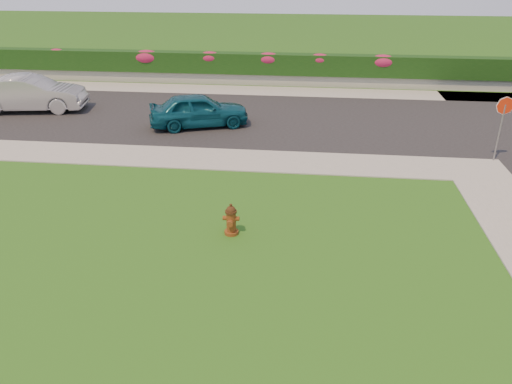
# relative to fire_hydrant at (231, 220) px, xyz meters

# --- Properties ---
(ground) EXTENTS (120.00, 120.00, 0.00)m
(ground) POSITION_rel_fire_hydrant_xyz_m (0.45, -3.92, -0.40)
(ground) COLOR black
(ground) RESTS_ON ground
(street_far) EXTENTS (26.00, 8.00, 0.04)m
(street_far) POSITION_rel_fire_hydrant_xyz_m (-4.55, 10.08, -0.38)
(street_far) COLOR black
(street_far) RESTS_ON ground
(sidewalk_far) EXTENTS (24.00, 2.00, 0.04)m
(sidewalk_far) POSITION_rel_fire_hydrant_xyz_m (-5.55, 5.08, -0.38)
(sidewalk_far) COLOR gray
(sidewalk_far) RESTS_ON ground
(curb_corner) EXTENTS (2.00, 2.00, 0.04)m
(curb_corner) POSITION_rel_fire_hydrant_xyz_m (7.45, 5.08, -0.38)
(curb_corner) COLOR gray
(curb_corner) RESTS_ON ground
(sidewalk_beyond) EXTENTS (34.00, 2.00, 0.04)m
(sidewalk_beyond) POSITION_rel_fire_hydrant_xyz_m (-0.55, 15.08, -0.38)
(sidewalk_beyond) COLOR gray
(sidewalk_beyond) RESTS_ON ground
(retaining_wall) EXTENTS (34.00, 0.40, 0.60)m
(retaining_wall) POSITION_rel_fire_hydrant_xyz_m (-0.55, 16.58, -0.10)
(retaining_wall) COLOR gray
(retaining_wall) RESTS_ON ground
(hedge) EXTENTS (32.00, 0.90, 1.10)m
(hedge) POSITION_rel_fire_hydrant_xyz_m (-0.55, 16.68, 0.75)
(hedge) COLOR black
(hedge) RESTS_ON retaining_wall
(fire_hydrant) EXTENTS (0.42, 0.40, 0.84)m
(fire_hydrant) POSITION_rel_fire_hydrant_xyz_m (0.00, 0.00, 0.00)
(fire_hydrant) COLOR #50240C
(fire_hydrant) RESTS_ON ground
(sedan_teal) EXTENTS (4.35, 2.88, 1.38)m
(sedan_teal) POSITION_rel_fire_hydrant_xyz_m (-2.72, 8.67, 0.33)
(sedan_teal) COLOR #0B4457
(sedan_teal) RESTS_ON street_far
(sedan_silver) EXTENTS (5.04, 2.50, 1.59)m
(sedan_silver) POSITION_rel_fire_hydrant_xyz_m (-10.81, 10.10, 0.44)
(sedan_silver) COLOR #9C9DA3
(sedan_silver) RESTS_ON street_far
(stop_sign) EXTENTS (0.62, 0.12, 2.28)m
(stop_sign) POSITION_rel_fire_hydrant_xyz_m (8.26, 6.01, 1.27)
(stop_sign) COLOR slate
(stop_sign) RESTS_ON ground
(flower_clump_a) EXTENTS (1.06, 0.68, 0.53)m
(flower_clump_a) POSITION_rel_fire_hydrant_xyz_m (-12.64, 16.58, 1.09)
(flower_clump_a) COLOR #AF1E63
(flower_clump_a) RESTS_ON hedge
(flower_clump_b) EXTENTS (1.52, 0.98, 0.76)m
(flower_clump_b) POSITION_rel_fire_hydrant_xyz_m (-7.38, 16.58, 1.00)
(flower_clump_b) COLOR #AF1E63
(flower_clump_b) RESTS_ON hedge
(flower_clump_c) EXTENTS (1.26, 0.81, 0.63)m
(flower_clump_c) POSITION_rel_fire_hydrant_xyz_m (-3.80, 16.58, 1.05)
(flower_clump_c) COLOR #AF1E63
(flower_clump_c) RESTS_ON hedge
(flower_clump_d) EXTENTS (1.33, 0.85, 0.66)m
(flower_clump_d) POSITION_rel_fire_hydrant_xyz_m (-0.56, 16.58, 1.04)
(flower_clump_d) COLOR #AF1E63
(flower_clump_d) RESTS_ON hedge
(flower_clump_e) EXTENTS (1.19, 0.77, 0.60)m
(flower_clump_e) POSITION_rel_fire_hydrant_xyz_m (2.22, 16.58, 1.06)
(flower_clump_e) COLOR #AF1E63
(flower_clump_e) RESTS_ON hedge
(flower_clump_f) EXTENTS (1.43, 0.92, 0.71)m
(flower_clump_f) POSITION_rel_fire_hydrant_xyz_m (5.55, 16.58, 1.02)
(flower_clump_f) COLOR #AF1E63
(flower_clump_f) RESTS_ON hedge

